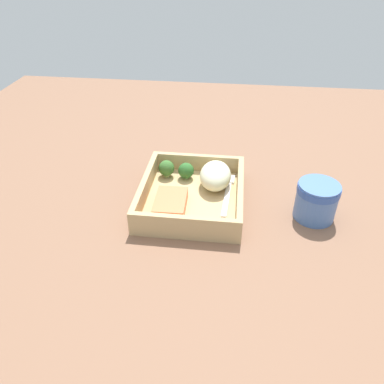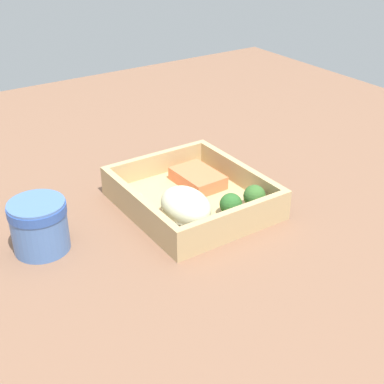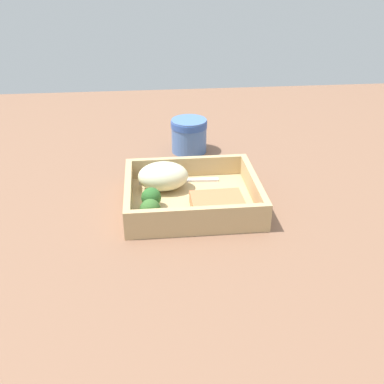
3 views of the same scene
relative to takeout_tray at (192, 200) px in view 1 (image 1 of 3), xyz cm
name	(u,v)px [view 1 (image 1 of 3)]	position (x,y,z in cm)	size (l,w,h in cm)	color
ground_plane	(192,206)	(0.00, 0.00, -1.60)	(160.00, 160.00, 2.00)	brown
takeout_tray	(192,200)	(0.00, 0.00, 0.00)	(24.94, 21.74, 1.20)	tan
tray_rim	(192,190)	(0.00, 0.00, 2.62)	(24.94, 21.74, 4.03)	tan
salmon_fillet	(171,203)	(-4.16, 4.00, 1.78)	(9.39, 6.42, 2.36)	#EB7447
mashed_potatoes	(215,176)	(5.18, -4.65, 3.38)	(9.82, 6.99, 5.57)	beige
broccoli_floret_1	(186,171)	(7.71, 2.34, 2.62)	(3.66, 3.66, 3.91)	#7C9D5C
broccoli_floret_2	(167,168)	(7.96, 6.99, 2.80)	(3.70, 3.70, 4.13)	#85A15B
fork	(228,191)	(3.10, -7.65, 0.82)	(15.87, 2.50, 0.44)	silver
paper_cup	(317,199)	(-1.96, -25.68, 3.83)	(8.53, 8.53, 7.95)	#4B72B3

